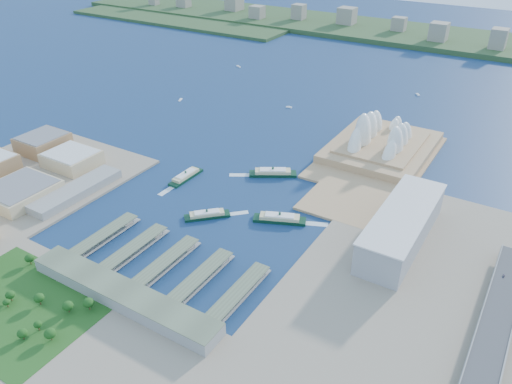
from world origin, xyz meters
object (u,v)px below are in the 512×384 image
Objects in this scene: ferry_a at (186,175)px; ferry_d at (280,217)px; ferry_c at (207,213)px; opera_house at (384,131)px; ferry_b at (273,171)px; toaster_building at (402,227)px; car_c at (504,276)px.

ferry_d reaches higher than ferry_a.
ferry_a reaches higher than ferry_c.
opera_house is 2.95× the size of ferry_b.
ferry_b reaches higher than ferry_d.
toaster_building is at bearing -65.77° from opera_house.
ferry_c is 12.67× the size of car_c.
car_c is (300.84, 43.58, 10.60)m from ferry_c.
ferry_c is at bearing -36.60° from ferry_a.
ferry_b is at bearing 36.81° from ferry_a.
car_c reaches higher than ferry_d.
toaster_building is 277.20m from ferry_a.
ferry_a is 1.07× the size of ferry_c.
car_c is at bearing -126.22° from ferry_c.
ferry_a is (-276.71, -6.03, -15.34)m from toaster_building.
car_c is (191.00, -221.11, -16.56)m from opera_house.
opera_house is at bearing -32.22° from ferry_d.
ferry_d is (150.37, -22.88, 0.36)m from ferry_a.
car_c is at bearing -11.81° from toaster_building.
opera_house is 279.34m from ferry_a.
toaster_building reaches higher than ferry_c.
ferry_d reaches higher than ferry_c.
ferry_d is (59.82, -88.82, -0.26)m from ferry_b.
ferry_d is at bearing -167.11° from toaster_building.
ferry_b is at bearing 164.24° from car_c.
ferry_b is at bearing 162.16° from toaster_building.
toaster_building reaches higher than ferry_a.
ferry_a is at bearing -178.75° from toaster_building.
ferry_b is (-96.16, -140.09, -26.22)m from opera_house.
opera_house is 219.62m from toaster_building.
ferry_c is (-109.84, -264.69, -27.16)m from opera_house.
toaster_building reaches higher than car_c.
opera_house is 3.52× the size of ferry_c.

